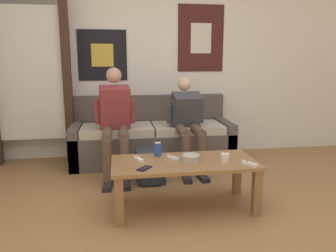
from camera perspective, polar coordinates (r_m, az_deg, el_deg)
ground_plane at (r=2.56m, az=5.34°, el=-19.12°), size 18.00×18.00×0.00m
wall_back at (r=4.53m, az=-1.74°, el=11.10°), size 10.00×0.07×2.55m
door_frame at (r=4.40m, az=-23.11°, el=9.19°), size 1.00×0.10×2.15m
couch at (r=4.27m, az=-2.77°, el=-2.35°), size 2.03×0.73×0.83m
coffee_table at (r=2.89m, az=2.91°, el=-7.51°), size 1.26×0.58×0.44m
person_seated_adult at (r=3.77m, az=-9.22°, el=1.34°), size 0.47×0.89×1.22m
person_seated_teen at (r=3.89m, az=3.47°, el=1.00°), size 0.47×0.84×1.10m
backpack at (r=3.54m, az=-3.06°, el=-7.18°), size 0.30×0.27×0.36m
ceramic_bowl at (r=2.86m, az=3.98°, el=-5.48°), size 0.15×0.15×0.06m
pillar_candle at (r=2.87m, az=9.90°, el=-5.46°), size 0.08×0.08×0.09m
drink_can_blue at (r=3.01m, az=-1.83°, el=-4.05°), size 0.07×0.07×0.12m
game_controller_near_left at (r=2.89m, az=-5.15°, el=-5.76°), size 0.08×0.15×0.03m
game_controller_near_right at (r=2.92m, az=0.88°, el=-5.55°), size 0.10×0.14×0.03m
game_controller_far_center at (r=2.84m, az=14.07°, el=-6.39°), size 0.10×0.14×0.03m
cell_phone at (r=2.67m, az=-4.14°, el=-7.35°), size 0.14×0.15×0.01m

